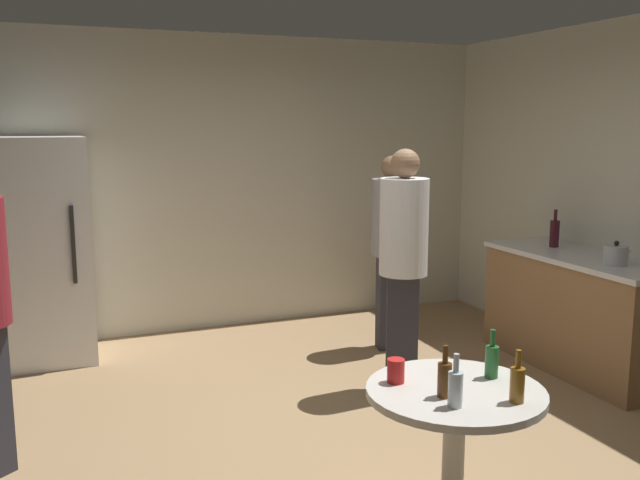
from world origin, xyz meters
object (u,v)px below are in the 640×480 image
at_px(person_in_gray_shirt, 392,238).
at_px(wine_bottle_on_counter, 555,233).
at_px(beer_bottle_brown, 445,378).
at_px(beer_bottle_green, 492,360).
at_px(kettle, 616,255).
at_px(beer_bottle_amber, 517,383).
at_px(plastic_cup_red, 396,371).
at_px(person_in_white_shirt, 403,252).
at_px(refrigerator, 44,251).
at_px(foreground_table, 455,411).
at_px(beer_bottle_clear, 455,388).

bearing_deg(person_in_gray_shirt, wine_bottle_on_counter, 76.13).
relative_size(beer_bottle_brown, beer_bottle_green, 1.00).
height_order(wine_bottle_on_counter, beer_bottle_brown, wine_bottle_on_counter).
bearing_deg(person_in_gray_shirt, kettle, 51.95).
xyz_separation_m(beer_bottle_amber, person_in_gray_shirt, (0.89, 2.82, 0.14)).
distance_m(wine_bottle_on_counter, plastic_cup_red, 3.05).
bearing_deg(person_in_white_shirt, wine_bottle_on_counter, 125.80).
relative_size(refrigerator, kettle, 7.38).
bearing_deg(foreground_table, beer_bottle_brown, -147.29).
bearing_deg(plastic_cup_red, refrigerator, 114.36).
distance_m(person_in_gray_shirt, person_in_white_shirt, 0.96).
relative_size(beer_bottle_brown, beer_bottle_clear, 1.00).
bearing_deg(beer_bottle_amber, beer_bottle_green, 75.27).
distance_m(beer_bottle_amber, plastic_cup_red, 0.54).
distance_m(refrigerator, beer_bottle_green, 3.82).
xyz_separation_m(kettle, beer_bottle_clear, (-2.25, -1.40, -0.15)).
height_order(beer_bottle_clear, person_in_white_shirt, person_in_white_shirt).
bearing_deg(beer_bottle_clear, person_in_white_shirt, 67.37).
height_order(refrigerator, beer_bottle_green, refrigerator).
height_order(beer_bottle_amber, beer_bottle_clear, same).
bearing_deg(beer_bottle_brown, wine_bottle_on_counter, 41.44).
bearing_deg(kettle, person_in_gray_shirt, 128.88).
relative_size(refrigerator, person_in_white_shirt, 1.04).
bearing_deg(beer_bottle_brown, person_in_gray_shirt, 66.79).
relative_size(kettle, person_in_white_shirt, 0.14).
relative_size(kettle, beer_bottle_amber, 1.06).
bearing_deg(plastic_cup_red, beer_bottle_amber, -47.08).
bearing_deg(wine_bottle_on_counter, beer_bottle_brown, -138.56).
relative_size(foreground_table, plastic_cup_red, 7.27).
bearing_deg(person_in_gray_shirt, beer_bottle_clear, -9.65).
xyz_separation_m(beer_bottle_amber, beer_bottle_green, (0.07, 0.28, 0.00)).
distance_m(refrigerator, beer_bottle_brown, 3.78).
distance_m(beer_bottle_green, beer_bottle_clear, 0.41).
xyz_separation_m(foreground_table, plastic_cup_red, (-0.21, 0.17, 0.16)).
xyz_separation_m(kettle, beer_bottle_green, (-1.91, -1.18, -0.15)).
bearing_deg(wine_bottle_on_counter, foreground_table, -138.23).
xyz_separation_m(kettle, plastic_cup_red, (-2.35, -1.07, -0.18)).
relative_size(kettle, beer_bottle_brown, 1.06).
bearing_deg(beer_bottle_amber, foreground_table, 124.14).
relative_size(beer_bottle_amber, beer_bottle_green, 1.00).
bearing_deg(kettle, wine_bottle_on_counter, 83.17).
height_order(foreground_table, person_in_gray_shirt, person_in_gray_shirt).
bearing_deg(person_in_white_shirt, beer_bottle_amber, 10.76).
bearing_deg(beer_bottle_brown, beer_bottle_green, 19.76).
bearing_deg(wine_bottle_on_counter, plastic_cup_red, -143.24).
distance_m(beer_bottle_clear, person_in_white_shirt, 2.05).
xyz_separation_m(kettle, person_in_gray_shirt, (-1.09, 1.36, -0.01)).
height_order(beer_bottle_clear, person_in_gray_shirt, person_in_gray_shirt).
relative_size(beer_bottle_clear, plastic_cup_red, 2.09).
relative_size(wine_bottle_on_counter, person_in_gray_shirt, 0.19).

